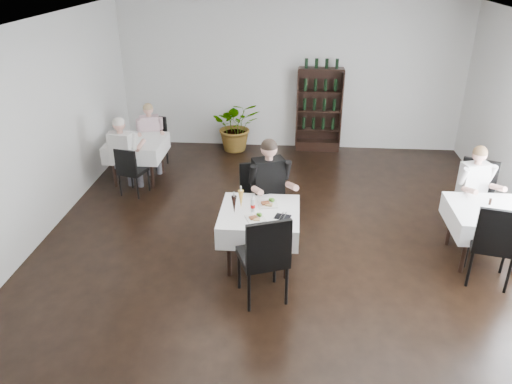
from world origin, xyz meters
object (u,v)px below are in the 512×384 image
Objects in this scene: wine_shelf at (319,111)px; diner_main at (270,185)px; potted_tree at (236,126)px; main_table at (260,221)px.

wine_shelf is 3.86m from diner_main.
wine_shelf reaches higher than potted_tree.
potted_tree is at bearing -174.97° from wine_shelf.
potted_tree is 3.76m from diner_main.
main_table is at bearing -101.78° from wine_shelf.
main_table is 0.67× the size of diner_main.
wine_shelf is 1.64× the size of potted_tree.
wine_shelf is 1.13× the size of diner_main.
wine_shelf is at bearing 5.03° from potted_tree.
diner_main is (0.11, 0.54, 0.28)m from main_table.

